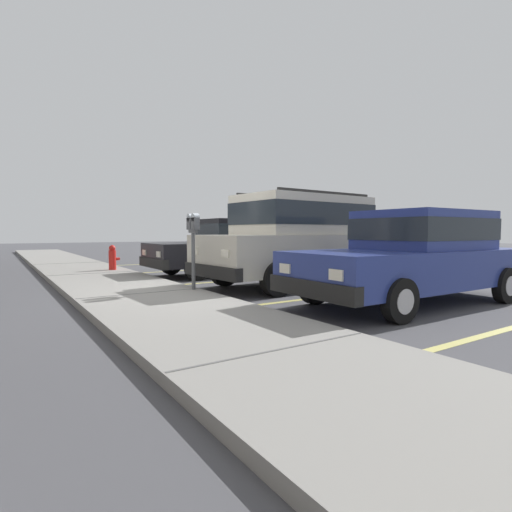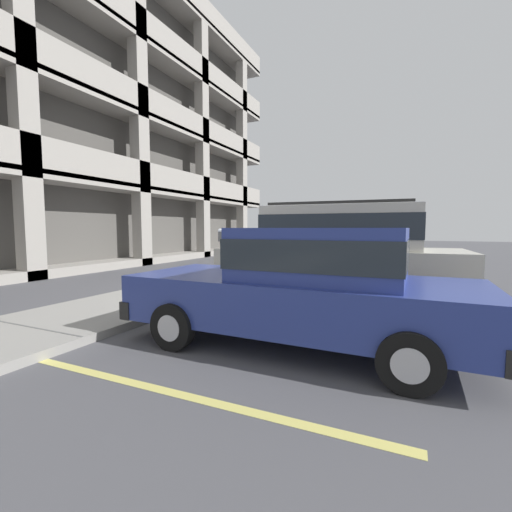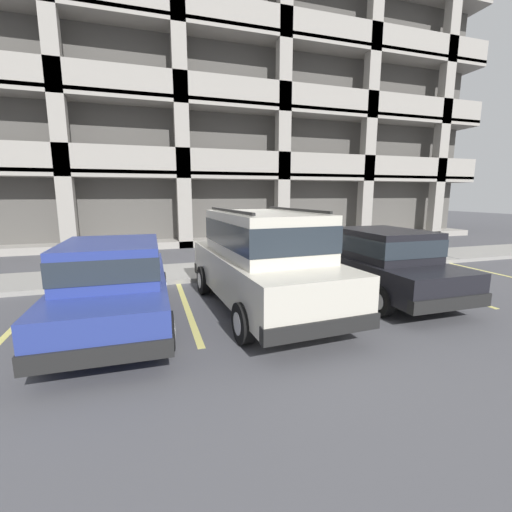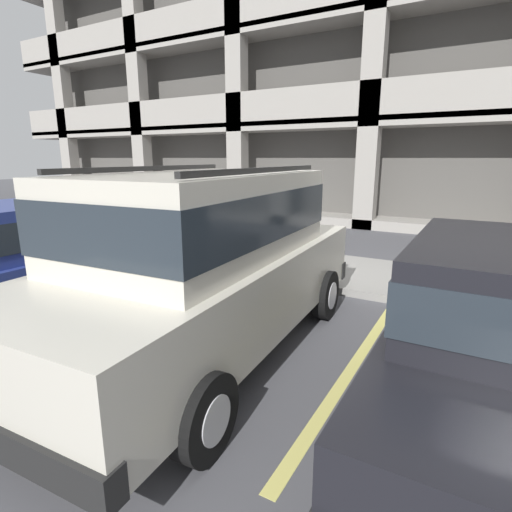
{
  "view_description": "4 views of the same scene",
  "coord_description": "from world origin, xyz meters",
  "px_view_note": "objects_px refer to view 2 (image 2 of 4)",
  "views": [
    {
      "loc": [
        -6.87,
        3.44,
        1.2
      ],
      "look_at": [
        -0.23,
        -0.94,
        0.71
      ],
      "focal_mm": 28.0,
      "sensor_mm": 36.0,
      "label": 1
    },
    {
      "loc": [
        -7.02,
        -3.66,
        1.54
      ],
      "look_at": [
        -0.15,
        -0.51,
        0.92
      ],
      "focal_mm": 24.0,
      "sensor_mm": 36.0,
      "label": 2
    },
    {
      "loc": [
        -2.2,
        -8.68,
        2.3
      ],
      "look_at": [
        0.35,
        -0.66,
        0.8
      ],
      "focal_mm": 24.0,
      "sensor_mm": 36.0,
      "label": 3
    },
    {
      "loc": [
        2.5,
        -5.67,
        2.12
      ],
      "look_at": [
        -0.22,
        -0.89,
        0.77
      ],
      "focal_mm": 28.0,
      "sensor_mm": 36.0,
      "label": 4
    }
  ],
  "objects_px": {
    "silver_suv": "(339,250)",
    "dark_hatchback": "(353,254)",
    "fire_hydrant": "(283,258)",
    "red_sedan": "(306,284)",
    "parking_meter_near": "(224,244)"
  },
  "relations": [
    {
      "from": "silver_suv",
      "to": "dark_hatchback",
      "type": "xyz_separation_m",
      "value": [
        2.86,
        0.16,
        -0.27
      ]
    },
    {
      "from": "dark_hatchback",
      "to": "silver_suv",
      "type": "bearing_deg",
      "value": -177.02
    },
    {
      "from": "dark_hatchback",
      "to": "fire_hydrant",
      "type": "height_order",
      "value": "dark_hatchback"
    },
    {
      "from": "red_sedan",
      "to": "parking_meter_near",
      "type": "bearing_deg",
      "value": 46.11
    },
    {
      "from": "red_sedan",
      "to": "dark_hatchback",
      "type": "relative_size",
      "value": 1.0
    },
    {
      "from": "parking_meter_near",
      "to": "fire_hydrant",
      "type": "bearing_deg",
      "value": 3.54
    },
    {
      "from": "dark_hatchback",
      "to": "parking_meter_near",
      "type": "xyz_separation_m",
      "value": [
        -2.9,
        2.5,
        0.35
      ]
    },
    {
      "from": "silver_suv",
      "to": "red_sedan",
      "type": "xyz_separation_m",
      "value": [
        -2.78,
        -0.13,
        -0.27
      ]
    },
    {
      "from": "parking_meter_near",
      "to": "fire_hydrant",
      "type": "height_order",
      "value": "parking_meter_near"
    },
    {
      "from": "dark_hatchback",
      "to": "fire_hydrant",
      "type": "relative_size",
      "value": 6.41
    },
    {
      "from": "red_sedan",
      "to": "fire_hydrant",
      "type": "relative_size",
      "value": 6.43
    },
    {
      "from": "red_sedan",
      "to": "parking_meter_near",
      "type": "height_order",
      "value": "red_sedan"
    },
    {
      "from": "dark_hatchback",
      "to": "parking_meter_near",
      "type": "height_order",
      "value": "dark_hatchback"
    },
    {
      "from": "silver_suv",
      "to": "red_sedan",
      "type": "height_order",
      "value": "silver_suv"
    },
    {
      "from": "parking_meter_near",
      "to": "red_sedan",
      "type": "bearing_deg",
      "value": -134.53
    }
  ]
}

